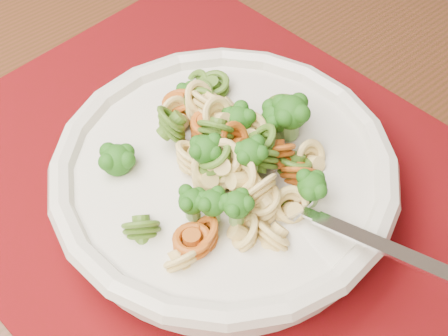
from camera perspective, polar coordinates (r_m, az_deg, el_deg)
The scene contains 5 objects.
dining_table at distance 0.65m, azimuth 13.95°, elevation -3.23°, with size 1.53×1.19×0.70m.
placemat at distance 0.52m, azimuth 0.07°, elevation -2.23°, with size 0.50×0.39×0.00m, color #61040D.
pasta_bowl at distance 0.49m, azimuth 0.00°, elevation -0.67°, with size 0.27×0.27×0.05m.
pasta_broccoli_heap at distance 0.48m, azimuth -0.00°, elevation 0.45°, with size 0.23×0.23×0.06m, color #EBC974, non-canonical shape.
fork at distance 0.46m, azimuth 6.05°, elevation -3.43°, with size 0.19×0.02×0.01m, color silver, non-canonical shape.
Camera 1 is at (0.29, 0.34, 1.12)m, focal length 50.00 mm.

